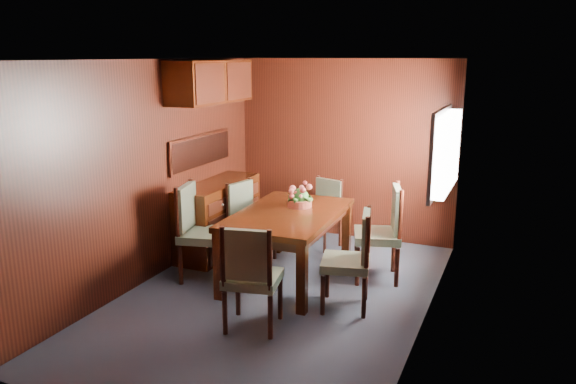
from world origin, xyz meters
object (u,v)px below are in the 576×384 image
at_px(sideboard, 218,217).
at_px(chair_head, 250,272).
at_px(dining_table, 288,221).
at_px(flower_centerpiece, 300,195).
at_px(chair_right_near, 354,254).
at_px(chair_left_near, 197,226).

height_order(sideboard, chair_head, chair_head).
relative_size(dining_table, flower_centerpiece, 5.67).
xyz_separation_m(dining_table, flower_centerpiece, (0.04, 0.25, 0.25)).
relative_size(sideboard, chair_right_near, 1.40).
xyz_separation_m(chair_left_near, chair_head, (1.10, -0.89, -0.04)).
xyz_separation_m(sideboard, chair_right_near, (2.05, -0.93, 0.11)).
xyz_separation_m(sideboard, chair_head, (1.34, -1.75, 0.11)).
height_order(sideboard, dining_table, sideboard).
relative_size(chair_left_near, flower_centerpiece, 3.67).
bearing_deg(chair_head, flower_centerpiece, 83.84).
bearing_deg(chair_head, dining_table, 86.47).
bearing_deg(chair_left_near, sideboard, -177.74).
relative_size(sideboard, flower_centerpiece, 4.74).
relative_size(chair_head, flower_centerpiece, 3.42).
bearing_deg(flower_centerpiece, sideboard, 168.22).
bearing_deg(chair_left_near, chair_head, 38.21).
bearing_deg(flower_centerpiece, chair_right_near, -39.04).
bearing_deg(dining_table, chair_left_near, -160.08).
height_order(sideboard, flower_centerpiece, flower_centerpiece).
relative_size(chair_right_near, flower_centerpiece, 3.39).
bearing_deg(sideboard, chair_head, -52.57).
height_order(dining_table, chair_head, chair_head).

